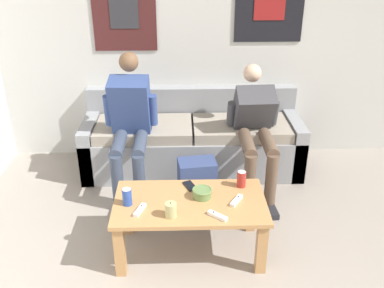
% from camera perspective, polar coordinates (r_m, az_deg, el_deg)
% --- Properties ---
extents(wall_back, '(10.00, 0.07, 2.55)m').
position_cam_1_polar(wall_back, '(4.21, 0.10, 14.85)').
color(wall_back, silver).
rests_on(wall_back, ground_plane).
extents(couch, '(2.08, 0.71, 0.74)m').
position_cam_1_polar(couch, '(4.19, 0.05, 0.32)').
color(couch, gray).
rests_on(couch, ground_plane).
extents(coffee_table, '(1.07, 0.58, 0.43)m').
position_cam_1_polar(coffee_table, '(3.06, -0.27, -8.84)').
color(coffee_table, '#B27F4C').
rests_on(coffee_table, ground_plane).
extents(person_seated_adult, '(0.47, 0.84, 1.21)m').
position_cam_1_polar(person_seated_adult, '(3.73, -8.29, 2.95)').
color(person_seated_adult, '#384256').
rests_on(person_seated_adult, ground_plane).
extents(person_seated_teen, '(0.47, 0.98, 1.06)m').
position_cam_1_polar(person_seated_teen, '(3.80, 8.42, 2.33)').
color(person_seated_teen, brown).
rests_on(person_seated_teen, ground_plane).
extents(backpack, '(0.34, 0.27, 0.42)m').
position_cam_1_polar(backpack, '(3.63, 0.70, -5.45)').
color(backpack, navy).
rests_on(backpack, ground_plane).
extents(ceramic_bowl, '(0.14, 0.14, 0.07)m').
position_cam_1_polar(ceramic_bowl, '(3.04, 1.35, -6.49)').
color(ceramic_bowl, '#607F47').
rests_on(ceramic_bowl, coffee_table).
extents(pillar_candle, '(0.08, 0.08, 0.11)m').
position_cam_1_polar(pillar_candle, '(2.85, -2.84, -8.77)').
color(pillar_candle, tan).
rests_on(pillar_candle, coffee_table).
extents(drink_can_blue, '(0.07, 0.07, 0.12)m').
position_cam_1_polar(drink_can_blue, '(2.98, -8.65, -6.97)').
color(drink_can_blue, '#28479E').
rests_on(drink_can_blue, coffee_table).
extents(drink_can_red, '(0.07, 0.07, 0.12)m').
position_cam_1_polar(drink_can_red, '(3.17, 6.60, -4.66)').
color(drink_can_red, maroon).
rests_on(drink_can_red, coffee_table).
extents(game_controller_near_left, '(0.13, 0.12, 0.03)m').
position_cam_1_polar(game_controller_near_left, '(2.86, 3.41, -9.52)').
color(game_controller_near_left, white).
rests_on(game_controller_near_left, coffee_table).
extents(game_controller_near_right, '(0.11, 0.14, 0.03)m').
position_cam_1_polar(game_controller_near_right, '(3.02, 5.95, -7.50)').
color(game_controller_near_right, white).
rests_on(game_controller_near_right, coffee_table).
extents(game_controller_far_center, '(0.08, 0.15, 0.03)m').
position_cam_1_polar(game_controller_far_center, '(2.93, -6.98, -8.73)').
color(game_controller_far_center, white).
rests_on(game_controller_far_center, coffee_table).
extents(cell_phone, '(0.11, 0.15, 0.01)m').
position_cam_1_polar(cell_phone, '(3.18, -0.28, -5.59)').
color(cell_phone, black).
rests_on(cell_phone, coffee_table).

